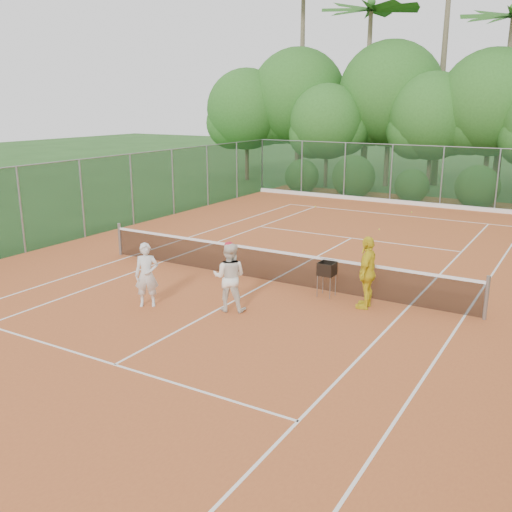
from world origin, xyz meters
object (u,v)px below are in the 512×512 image
at_px(player_white, 147,275).
at_px(player_yellow, 367,272).
at_px(ball_hopper, 327,269).
at_px(player_center_grp, 229,277).

relative_size(player_white, player_yellow, 0.89).
xyz_separation_m(player_white, player_yellow, (4.87, 2.76, 0.10)).
xyz_separation_m(player_yellow, ball_hopper, (-1.22, 0.28, -0.18)).
relative_size(player_yellow, ball_hopper, 1.96).
height_order(player_white, player_yellow, player_yellow).
distance_m(player_yellow, ball_hopper, 1.27).
xyz_separation_m(player_white, player_center_grp, (1.99, 0.81, 0.05)).
bearing_deg(player_center_grp, ball_hopper, 53.27).
distance_m(player_white, ball_hopper, 4.75).
relative_size(player_center_grp, ball_hopper, 1.87).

